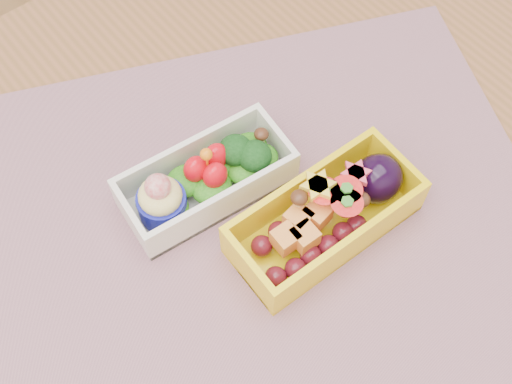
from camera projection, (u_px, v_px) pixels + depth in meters
table at (218, 266)px, 0.76m from camera, size 1.20×0.80×0.75m
placemat at (253, 218)px, 0.68m from camera, size 0.73×0.65×0.00m
bento_white at (206, 179)px, 0.67m from camera, size 0.18×0.10×0.07m
bento_yellow at (329, 215)px, 0.65m from camera, size 0.20×0.09×0.06m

